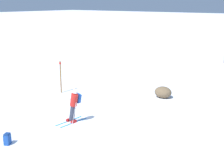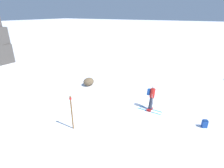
# 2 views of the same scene
# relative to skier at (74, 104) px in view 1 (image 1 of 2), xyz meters

# --- Properties ---
(ground_plane) EXTENTS (300.00, 300.00, 0.00)m
(ground_plane) POSITION_rel_skier_xyz_m (0.67, -0.02, -1.01)
(ground_plane) COLOR white
(skier) EXTENTS (1.29, 1.74, 1.83)m
(skier) POSITION_rel_skier_xyz_m (0.00, 0.00, 0.00)
(skier) COLOR #1E7AC6
(skier) RESTS_ON ground
(spare_backpack) EXTENTS (0.34, 0.37, 0.50)m
(spare_backpack) POSITION_rel_skier_xyz_m (-0.53, -3.49, -0.77)
(spare_backpack) COLOR #194293
(spare_backpack) RESTS_ON ground
(exposed_boulder_0) EXTENTS (1.09, 0.93, 0.71)m
(exposed_boulder_0) POSITION_rel_skier_xyz_m (1.42, 6.47, -0.66)
(exposed_boulder_0) COLOR brown
(exposed_boulder_0) RESTS_ON ground
(trail_marker) EXTENTS (0.13, 0.13, 2.14)m
(trail_marker) POSITION_rel_skier_xyz_m (-4.46, 3.29, 0.16)
(trail_marker) COLOR brown
(trail_marker) RESTS_ON ground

